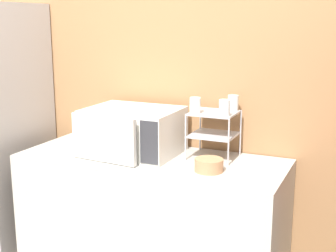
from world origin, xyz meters
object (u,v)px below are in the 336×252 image
object	(u,v)px
microwave	(132,131)
bowl	(209,165)
glass_front_right	(225,108)
glass_front_left	(195,105)
dish_rack	(214,125)
glass_back_right	(233,103)

from	to	relation	value
microwave	bowl	world-z (taller)	microwave
microwave	glass_front_right	xyz separation A→B (m)	(0.59, 0.04, 0.19)
glass_front_left	glass_front_right	bearing A→B (deg)	-1.71
dish_rack	bowl	bearing A→B (deg)	-75.91
glass_back_right	bowl	size ratio (longest dim) A/B	0.60
glass_front_left	bowl	xyz separation A→B (m)	(0.16, -0.18, -0.29)
dish_rack	glass_back_right	distance (m)	0.18
glass_front_left	glass_front_right	size ratio (longest dim) A/B	1.00
glass_front_right	bowl	xyz separation A→B (m)	(-0.03, -0.18, -0.29)
dish_rack	glass_front_right	xyz separation A→B (m)	(0.09, -0.09, 0.13)
glass_front_right	dish_rack	bearing A→B (deg)	135.68
microwave	glass_back_right	distance (m)	0.65
glass_back_right	glass_front_right	size ratio (longest dim) A/B	1.00
microwave	dish_rack	distance (m)	0.51
microwave	glass_front_right	size ratio (longest dim) A/B	5.94
glass_front_right	glass_front_left	bearing A→B (deg)	178.29
microwave	glass_front_right	bearing A→B (deg)	3.49
glass_front_right	bowl	size ratio (longest dim) A/B	0.60
glass_front_left	glass_back_right	distance (m)	0.25
glass_front_left	glass_back_right	xyz separation A→B (m)	(0.18, 0.17, 0.00)
dish_rack	glass_front_right	distance (m)	0.18
microwave	glass_back_right	bearing A→B (deg)	19.88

